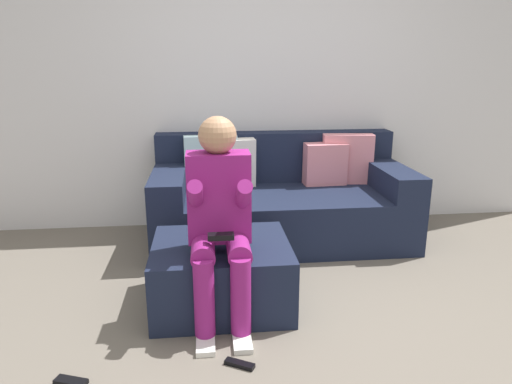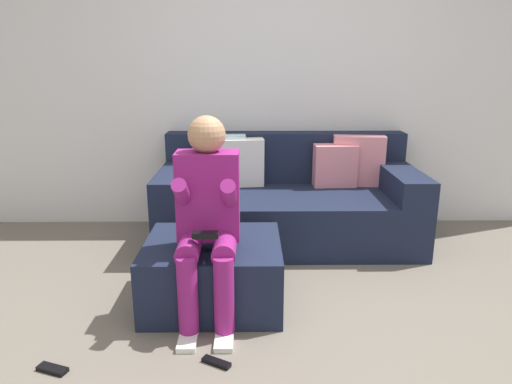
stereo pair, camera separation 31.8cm
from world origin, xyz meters
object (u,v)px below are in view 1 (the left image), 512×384
at_px(couch_sectional, 280,200).
at_px(remote_near_ottoman, 240,364).
at_px(person_seated, 220,213).
at_px(remote_by_storage_bin, 71,382).
at_px(ottoman, 222,274).

distance_m(couch_sectional, remote_near_ottoman, 1.84).
bearing_deg(person_seated, couch_sectional, 66.64).
xyz_separation_m(couch_sectional, remote_by_storage_bin, (-1.28, -1.79, -0.32)).
height_order(ottoman, remote_by_storage_bin, ottoman).
distance_m(ottoman, remote_by_storage_bin, 1.03).
height_order(ottoman, person_seated, person_seated).
relative_size(couch_sectional, person_seated, 1.78).
relative_size(person_seated, remote_by_storage_bin, 7.52).
bearing_deg(ottoman, remote_near_ottoman, -84.67).
xyz_separation_m(ottoman, remote_near_ottoman, (0.06, -0.64, -0.19)).
relative_size(person_seated, remote_near_ottoman, 7.69).
distance_m(ottoman, remote_near_ottoman, 0.67).
bearing_deg(remote_near_ottoman, couch_sectional, 103.86).
distance_m(person_seated, remote_near_ottoman, 0.80).
height_order(couch_sectional, ottoman, couch_sectional).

